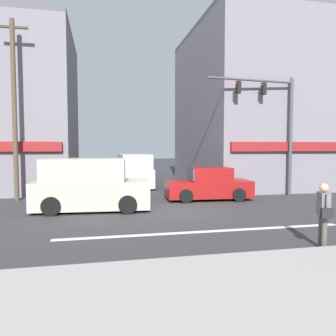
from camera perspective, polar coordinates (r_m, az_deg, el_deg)
The scene contains 11 objects.
ground_plane at distance 13.50m, azimuth 1.84°, elevation -7.33°, with size 120.00×120.00×0.00m, color #333335.
lane_marking_stripe at distance 10.22m, azimuth 6.64°, elevation -10.93°, with size 9.00×0.24×0.01m, color silver.
sidewalk_curb at distance 5.95m, azimuth 23.45°, elevation -21.43°, with size 40.00×5.00×0.16m, color #9E9993.
building_right_corner at distance 25.46m, azimuth 19.84°, elevation 9.67°, with size 13.86×11.26×10.67m.
street_tree at distance 21.01m, azimuth 18.67°, elevation 6.48°, with size 3.10×3.10×5.24m.
utility_pole_near_left at distance 17.36m, azimuth -25.19°, elevation 9.47°, with size 1.40×0.22×8.57m.
traffic_light_mast at distance 18.10m, azimuth 18.14°, elevation 8.56°, with size 4.88×0.51×6.20m.
van_crossing_center at distance 13.65m, azimuth -13.50°, elevation -3.03°, with size 4.73×2.32×2.11m.
van_crossing_rightbound at distance 21.20m, azimuth -6.02°, elevation -0.60°, with size 2.24×4.70×2.11m.
sedan_waiting_far at distance 16.17m, azimuth 7.07°, elevation -2.98°, with size 4.20×2.08×1.58m.
pedestrian_foreground_with_bag at distance 9.15m, azimuth 25.47°, elevation -6.90°, with size 0.43×0.67×1.67m.
Camera 1 is at (-3.18, -12.86, 2.57)m, focal length 35.00 mm.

